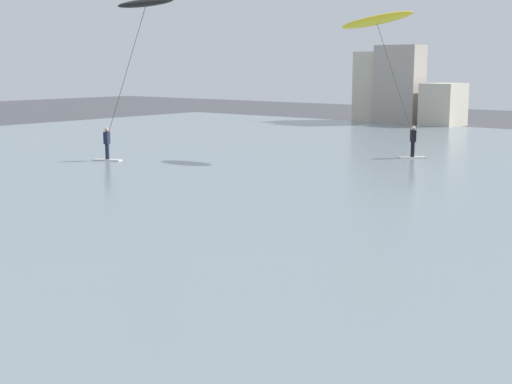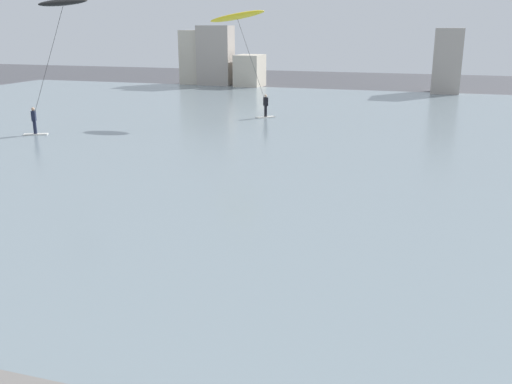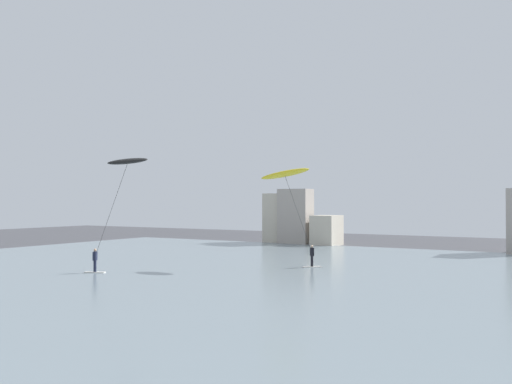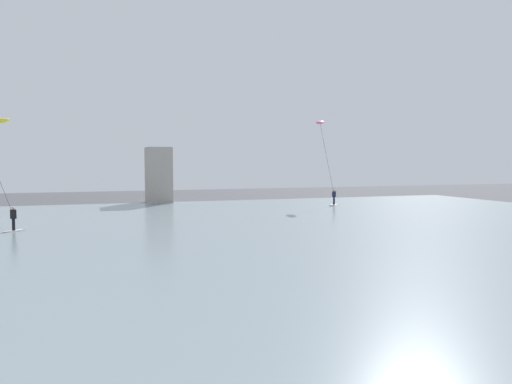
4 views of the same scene
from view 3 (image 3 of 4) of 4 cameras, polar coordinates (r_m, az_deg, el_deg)
water_bay at (r=33.84m, az=12.79°, el=-9.32°), size 84.00×52.00×0.10m
far_shore_buildings at (r=62.66m, az=10.16°, el=-2.89°), size 29.70×4.07×6.45m
kitesurfer_yellow at (r=41.59m, az=3.17°, el=1.25°), size 4.31×2.70×7.55m
kitesurfer_black at (r=38.96m, az=-13.39°, el=1.80°), size 4.35×2.41×8.00m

